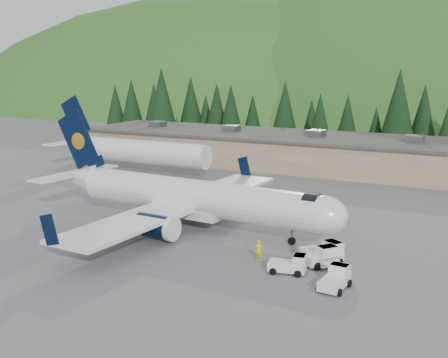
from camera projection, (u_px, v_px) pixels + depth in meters
ground at (197, 228)px, 56.70m from camera, size 600.00×600.00×0.00m
airliner at (188, 198)px, 56.59m from camera, size 34.62×32.47×11.49m
second_airliner at (128, 150)px, 86.37m from camera, size 27.50×11.00×10.05m
baggage_tug_a at (291, 265)px, 44.43m from camera, size 3.16×2.23×1.57m
baggage_tug_b at (321, 255)px, 46.31m from camera, size 3.78×3.42×1.83m
baggage_tug_c at (336, 279)px, 41.44m from camera, size 2.06×3.15×1.62m
terminal_building at (286, 150)px, 91.54m from camera, size 71.00×17.00×6.10m
baggage_tug_d at (325, 254)px, 46.46m from camera, size 3.33×3.78×1.82m
ramp_worker at (259, 250)px, 47.15m from camera, size 0.71×0.49×1.85m
tree_line at (321, 110)px, 111.59m from camera, size 112.06×17.05×14.50m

